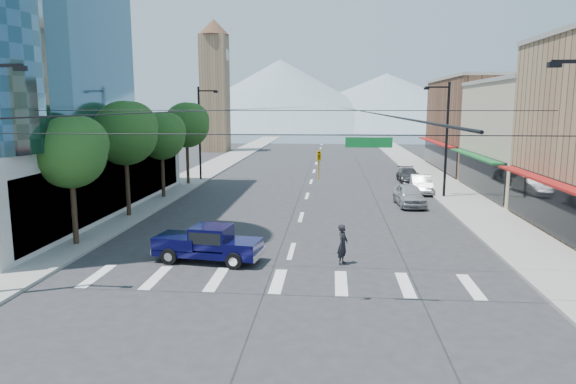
% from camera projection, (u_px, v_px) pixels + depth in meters
% --- Properties ---
extents(ground, '(160.00, 160.00, 0.00)m').
position_uv_depth(ground, '(279.00, 295.00, 19.78)').
color(ground, '#28282B').
rests_on(ground, ground).
extents(sidewalk_left, '(4.00, 120.00, 0.15)m').
position_uv_depth(sidewalk_left, '(212.00, 167.00, 60.08)').
color(sidewalk_left, gray).
rests_on(sidewalk_left, ground).
extents(sidewalk_right, '(4.00, 120.00, 0.15)m').
position_uv_depth(sidewalk_right, '(421.00, 169.00, 58.06)').
color(sidewalk_right, gray).
rests_on(sidewalk_right, ground).
extents(shop_mid, '(12.00, 14.00, 9.00)m').
position_uv_depth(shop_mid, '(559.00, 140.00, 40.93)').
color(shop_mid, tan).
rests_on(shop_mid, ground).
extents(shop_far, '(12.00, 18.00, 10.00)m').
position_uv_depth(shop_far, '(496.00, 126.00, 56.57)').
color(shop_far, brown).
rests_on(shop_far, ground).
extents(clock_tower, '(4.80, 4.80, 20.40)m').
position_uv_depth(clock_tower, '(215.00, 84.00, 80.32)').
color(clock_tower, '#8C6B4C').
rests_on(clock_tower, ground).
extents(mountain_left, '(80.00, 80.00, 22.00)m').
position_uv_depth(mountain_left, '(280.00, 94.00, 166.60)').
color(mountain_left, gray).
rests_on(mountain_left, ground).
extents(mountain_right, '(90.00, 90.00, 18.00)m').
position_uv_depth(mountain_right, '(386.00, 100.00, 173.81)').
color(mountain_right, gray).
rests_on(mountain_right, ground).
extents(tree_near, '(3.65, 3.64, 6.71)m').
position_uv_depth(tree_near, '(73.00, 150.00, 25.87)').
color(tree_near, black).
rests_on(tree_near, ground).
extents(tree_midnear, '(4.09, 4.09, 7.52)m').
position_uv_depth(tree_midnear, '(127.00, 131.00, 32.65)').
color(tree_midnear, black).
rests_on(tree_midnear, ground).
extents(tree_midfar, '(3.65, 3.64, 6.71)m').
position_uv_depth(tree_midfar, '(163.00, 135.00, 39.63)').
color(tree_midfar, black).
rests_on(tree_midfar, ground).
extents(tree_far, '(4.09, 4.09, 7.52)m').
position_uv_depth(tree_far, '(188.00, 124.00, 46.41)').
color(tree_far, black).
rests_on(tree_far, ground).
extents(signal_rig, '(21.80, 0.20, 9.00)m').
position_uv_depth(signal_rig, '(281.00, 179.00, 18.01)').
color(signal_rig, black).
rests_on(signal_rig, ground).
extents(lamp_pole_nw, '(2.00, 0.25, 9.00)m').
position_uv_depth(lamp_pole_nw, '(201.00, 130.00, 49.33)').
color(lamp_pole_nw, black).
rests_on(lamp_pole_nw, ground).
extents(lamp_pole_ne, '(2.00, 0.25, 9.00)m').
position_uv_depth(lamp_pole_ne, '(445.00, 135.00, 39.68)').
color(lamp_pole_ne, black).
rests_on(lamp_pole_ne, ground).
extents(pickup_truck, '(5.21, 2.51, 1.70)m').
position_uv_depth(pickup_truck, '(208.00, 243.00, 23.88)').
color(pickup_truck, '#070735').
rests_on(pickup_truck, ground).
extents(pedestrian, '(0.66, 0.79, 1.87)m').
position_uv_depth(pedestrian, '(343.00, 244.00, 23.45)').
color(pedestrian, black).
rests_on(pedestrian, ground).
extents(parked_car_near, '(2.12, 4.73, 1.58)m').
position_uv_depth(parked_car_near, '(409.00, 195.00, 37.24)').
color(parked_car_near, '#A5A6A9').
rests_on(parked_car_near, ground).
extents(parked_car_mid, '(1.90, 4.61, 1.48)m').
position_uv_depth(parked_car_mid, '(421.00, 184.00, 42.74)').
color(parked_car_mid, silver).
rests_on(parked_car_mid, ground).
extents(parked_car_far, '(1.90, 4.62, 1.34)m').
position_uv_depth(parked_car_far, '(408.00, 175.00, 48.86)').
color(parked_car_far, '#313133').
rests_on(parked_car_far, ground).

